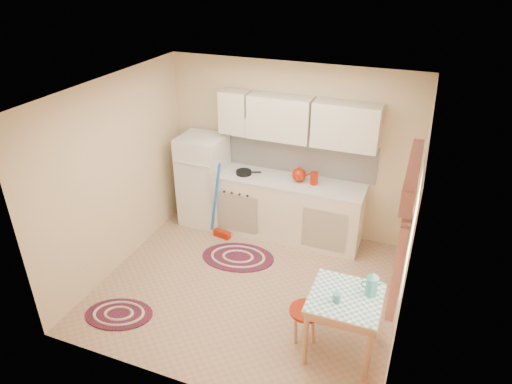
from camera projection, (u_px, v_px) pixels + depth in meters
room_shell at (268, 166)px, 5.21m from camera, size 3.64×3.60×2.52m
fridge at (204, 180)px, 6.91m from camera, size 0.65×0.60×1.40m
broom at (221, 202)px, 6.52m from camera, size 0.30×0.17×1.20m
base_cabinets at (284, 209)px, 6.66m from camera, size 2.25×0.60×0.88m
countertop at (285, 181)px, 6.45m from camera, size 2.27×0.62×0.04m
frying_pan at (244, 172)px, 6.58m from camera, size 0.30×0.30×0.05m
red_kettle at (299, 175)px, 6.32m from camera, size 0.27×0.25×0.21m
red_canister at (314, 179)px, 6.27m from camera, size 0.12×0.12×0.16m
table at (343, 324)px, 4.70m from camera, size 0.72×0.72×0.72m
stool at (305, 324)px, 4.91m from camera, size 0.39×0.39×0.42m
coffee_pot at (372, 284)px, 4.50m from camera, size 0.15×0.13×0.29m
mug at (337, 298)px, 4.46m from camera, size 0.09×0.09×0.10m
rug_center at (238, 257)px, 6.33m from camera, size 1.11×0.84×0.02m
rug_left at (119, 314)px, 5.34m from camera, size 0.91×0.73×0.02m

